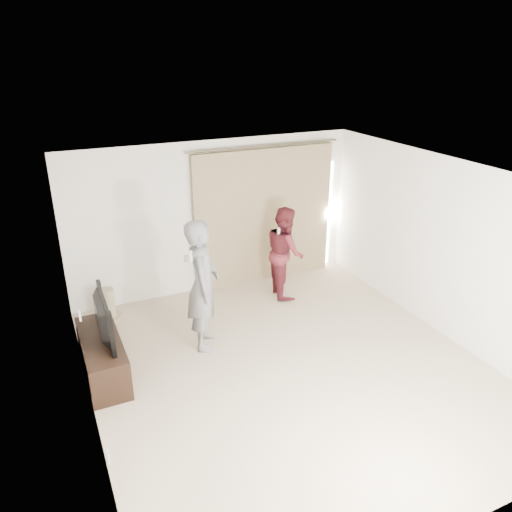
# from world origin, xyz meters

# --- Properties ---
(floor) EXTENTS (5.50, 5.50, 0.00)m
(floor) POSITION_xyz_m (0.00, 0.00, 0.00)
(floor) COLOR #C4AD93
(floor) RESTS_ON ground
(wall_back) EXTENTS (5.00, 0.04, 2.60)m
(wall_back) POSITION_xyz_m (0.00, 2.75, 1.30)
(wall_back) COLOR white
(wall_back) RESTS_ON ground
(wall_left) EXTENTS (0.04, 5.50, 2.60)m
(wall_left) POSITION_xyz_m (-2.50, -0.00, 1.30)
(wall_left) COLOR white
(wall_left) RESTS_ON ground
(ceiling) EXTENTS (5.00, 5.50, 0.01)m
(ceiling) POSITION_xyz_m (0.00, 0.00, 2.60)
(ceiling) COLOR white
(ceiling) RESTS_ON wall_back
(curtain) EXTENTS (2.80, 0.11, 2.46)m
(curtain) POSITION_xyz_m (0.91, 2.68, 1.20)
(curtain) COLOR #9E8761
(curtain) RESTS_ON ground
(tv_console) EXTENTS (0.48, 1.40, 0.54)m
(tv_console) POSITION_xyz_m (-2.27, 0.91, 0.27)
(tv_console) COLOR black
(tv_console) RESTS_ON ground
(tv) EXTENTS (0.15, 1.03, 0.59)m
(tv) POSITION_xyz_m (-2.27, 0.91, 0.83)
(tv) COLOR black
(tv) RESTS_ON tv_console
(scratching_post) EXTENTS (0.39, 0.39, 0.52)m
(scratching_post) POSITION_xyz_m (-1.96, 2.34, 0.21)
(scratching_post) COLOR tan
(scratching_post) RESTS_ON ground
(person_man) EXTENTS (0.67, 0.81, 1.89)m
(person_man) POSITION_xyz_m (-0.82, 1.04, 0.95)
(person_man) COLOR slate
(person_man) RESTS_ON ground
(person_woman) EXTENTS (0.72, 0.86, 1.56)m
(person_woman) POSITION_xyz_m (0.96, 1.98, 0.78)
(person_woman) COLOR maroon
(person_woman) RESTS_ON ground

